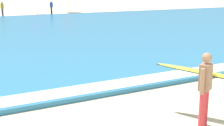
# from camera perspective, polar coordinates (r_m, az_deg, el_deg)

# --- Properties ---
(sea) EXTENTS (120.00, 28.00, 0.14)m
(sea) POSITION_cam_1_polar(r_m,az_deg,el_deg) (22.62, -17.88, 4.69)
(sea) COLOR teal
(sea) RESTS_ON ground
(surf_foam) EXTENTS (120.00, 0.90, 0.01)m
(surf_foam) POSITION_cam_1_polar(r_m,az_deg,el_deg) (10.04, -2.74, -4.21)
(surf_foam) COLOR white
(surf_foam) RESTS_ON sea
(surfer_with_board) EXTENTS (1.66, 2.65, 1.73)m
(surfer_with_board) POSITION_cam_1_polar(r_m,az_deg,el_deg) (7.83, 16.43, -2.96)
(surfer_with_board) COLOR red
(surfer_with_board) RESTS_ON ground
(beachgoer_near_row_left) EXTENTS (0.32, 0.20, 1.58)m
(beachgoer_near_row_left) POSITION_cam_1_polar(r_m,az_deg,el_deg) (37.70, -18.55, 8.94)
(beachgoer_near_row_left) COLOR #383842
(beachgoer_near_row_left) RESTS_ON ground
(beachgoer_near_row_right) EXTENTS (0.32, 0.20, 1.58)m
(beachgoer_near_row_right) POSITION_cam_1_polar(r_m,az_deg,el_deg) (39.16, -10.50, 9.52)
(beachgoer_near_row_right) COLOR #383842
(beachgoer_near_row_right) RESTS_ON ground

